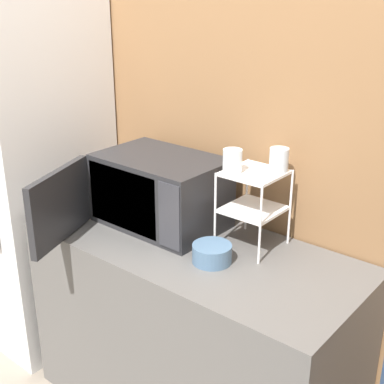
{
  "coord_description": "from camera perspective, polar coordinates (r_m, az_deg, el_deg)",
  "views": [
    {
      "loc": [
        1.3,
        -1.24,
        1.95
      ],
      "look_at": [
        -0.03,
        0.37,
        1.12
      ],
      "focal_mm": 50.0,
      "sensor_mm": 36.0,
      "label": 1
    }
  ],
  "objects": [
    {
      "name": "counter",
      "position": [
        2.53,
        0.06,
        -14.75
      ],
      "size": [
        1.48,
        0.66,
        0.9
      ],
      "color": "#595654",
      "rests_on": "ground_plane"
    },
    {
      "name": "microwave",
      "position": [
        2.43,
        -3.92,
        0.04
      ],
      "size": [
        0.6,
        0.8,
        0.32
      ],
      "color": "#262628",
      "rests_on": "counter"
    },
    {
      "name": "glass_back_right",
      "position": [
        2.19,
        9.26,
        3.42
      ],
      "size": [
        0.08,
        0.08,
        0.1
      ],
      "color": "silver",
      "rests_on": "dish_rack"
    },
    {
      "name": "bowl",
      "position": [
        2.15,
        2.14,
        -6.59
      ],
      "size": [
        0.16,
        0.16,
        0.08
      ],
      "color": "slate",
      "rests_on": "counter"
    },
    {
      "name": "wall_back",
      "position": [
        2.43,
        5.7,
        5.96
      ],
      "size": [
        8.0,
        0.06,
        2.6
      ],
      "color": "olive",
      "rests_on": "ground_plane"
    },
    {
      "name": "dish_rack",
      "position": [
        2.21,
        6.6,
        -0.13
      ],
      "size": [
        0.23,
        0.24,
        0.33
      ],
      "color": "white",
      "rests_on": "counter"
    },
    {
      "name": "glass_front_left",
      "position": [
        2.15,
        4.33,
        3.32
      ],
      "size": [
        0.08,
        0.08,
        0.1
      ],
      "color": "silver",
      "rests_on": "dish_rack"
    },
    {
      "name": "refrigerator",
      "position": [
        3.06,
        -16.77,
        1.6
      ],
      "size": [
        0.66,
        0.72,
        1.9
      ],
      "color": "white",
      "rests_on": "ground_plane"
    }
  ]
}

